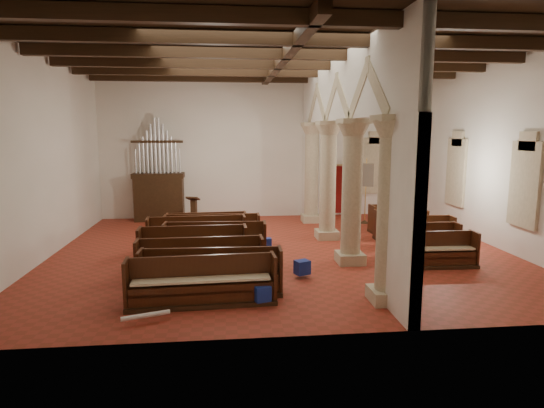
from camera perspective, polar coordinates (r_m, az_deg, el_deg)
The scene contains 33 objects.
floor at distance 14.38m, azimuth 1.16°, elevation -5.91°, with size 14.00×14.00×0.00m, color maroon.
ceiling at distance 14.07m, azimuth 1.24°, elevation 18.40°, with size 14.00×14.00×0.00m, color #322010.
wall_back at distance 19.87m, azimuth -0.94°, elevation 7.02°, with size 14.00×0.02×6.00m, color white.
wall_front at distance 8.00m, azimuth 6.49°, elevation 3.80°, with size 14.00×0.02×6.00m, color white.
wall_left at distance 14.78m, azimuth -26.96°, elevation 5.30°, with size 0.02×12.00×6.00m, color white.
wall_right at distance 16.32m, azimuth 26.52°, elevation 5.60°, with size 0.02×12.00×6.00m, color white.
ceiling_beams at distance 14.04m, azimuth 1.24°, elevation 17.67°, with size 13.80×11.80×0.30m, color #311E0F, non-canonical shape.
arcade at distance 14.22m, azimuth 8.50°, elevation 8.35°, with size 0.90×11.90×6.00m.
window_right_a at distance 15.12m, azimuth 29.26°, elevation 2.15°, with size 0.03×1.00×2.20m, color #357957.
window_right_b at distance 18.52m, azimuth 22.18°, elevation 3.71°, with size 0.03×1.00×2.20m, color #357957.
window_back at distance 20.93m, azimuth 12.89°, elevation 4.71°, with size 1.00×0.03×2.20m, color #357957.
pipe_organ at distance 19.63m, azimuth -14.01°, elevation 1.95°, with size 2.10×0.85×4.40m.
lectern at distance 18.39m, azimuth -9.77°, elevation -1.14°, with size 0.56×0.59×1.19m.
dossal_curtain at distance 20.54m, azimuth 8.87°, elevation 1.85°, with size 1.80×0.07×2.17m.
processional_banner at distance 18.88m, azimuth 11.62°, elevation 0.11°, with size 0.58×0.73×2.64m.
hymnal_box_a at distance 10.01m, azimuth -1.23°, elevation -11.14°, with size 0.33×0.27×0.33m, color #153F96.
hymnal_box_b at distance 11.80m, azimuth 3.81°, elevation -7.92°, with size 0.36×0.29×0.36m, color navy.
hymnal_box_c at distance 14.33m, azimuth -0.74°, elevation -4.91°, with size 0.31×0.25×0.31m, color navy.
tube_heater_a at distance 9.51m, azimuth -15.56°, elevation -13.32°, with size 0.09×0.09×0.94m, color silver.
tube_heater_b at distance 11.00m, azimuth -10.70°, elevation -10.00°, with size 0.09×0.09×0.92m, color white.
nave_pew_0 at distance 10.15m, azimuth -8.77°, elevation -10.48°, with size 3.25×0.86×1.06m.
nave_pew_1 at distance 10.70m, azimuth -7.64°, elevation -9.39°, with size 3.28×0.80×1.07m.
nave_pew_2 at distance 11.76m, azimuth -8.94°, elevation -7.70°, with size 3.20×0.79×1.06m.
nave_pew_3 at distance 12.76m, azimuth -9.83°, elevation -6.24°, with size 2.95×0.84×1.15m.
nave_pew_4 at distance 13.44m, azimuth -7.13°, elevation -5.45°, with size 3.00×0.88×1.11m.
nave_pew_5 at distance 14.49m, azimuth -9.39°, elevation -4.45°, with size 3.09×0.89×1.09m.
nave_pew_6 at distance 15.21m, azimuth -7.49°, elevation -3.87°, with size 3.15×0.71×1.01m.
nave_pew_7 at distance 15.90m, azimuth -8.18°, elevation -3.38°, with size 2.77×0.78×0.95m.
aisle_pew_0 at distance 13.58m, azimuth 20.72°, elevation -6.00°, with size 1.82×0.68×0.98m.
aisle_pew_1 at distance 14.62m, azimuth 18.68°, elevation -4.83°, with size 2.03×0.66×0.98m.
aisle_pew_2 at distance 15.66m, azimuth 18.33°, elevation -3.87°, with size 2.03×0.78×1.00m.
aisle_pew_3 at distance 16.39m, azimuth 15.81°, elevation -3.12°, with size 1.79×0.74×1.04m.
aisle_pew_4 at distance 17.56m, azimuth 15.31°, elevation -2.30°, with size 2.03×0.81×1.04m.
Camera 1 is at (-1.71, -13.78, 3.74)m, focal length 30.00 mm.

